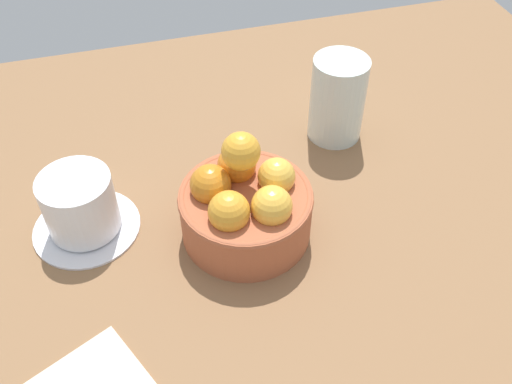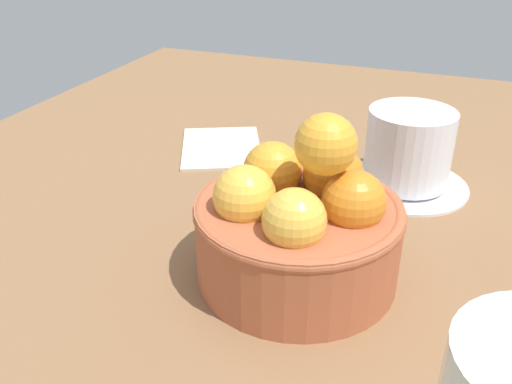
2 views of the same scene
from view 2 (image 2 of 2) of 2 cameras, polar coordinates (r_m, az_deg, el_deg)
The scene contains 4 objects.
ground_plane at distance 43.85cm, azimuth 4.04°, elevation -10.08°, with size 120.49×91.26×3.01cm, color brown.
terracotta_bowl at distance 40.43cm, azimuth 4.41°, elevation -3.32°, with size 15.15×15.15×13.19cm.
coffee_cup at distance 55.85cm, azimuth 15.32°, elevation 3.90°, with size 12.50×12.50×7.89cm.
folded_napkin at distance 63.87cm, azimuth -3.58°, elevation 4.71°, with size 11.67×8.83×0.60cm, color beige.
Camera 2 is at (33.20, 9.59, 25.49)cm, focal length 38.98 mm.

